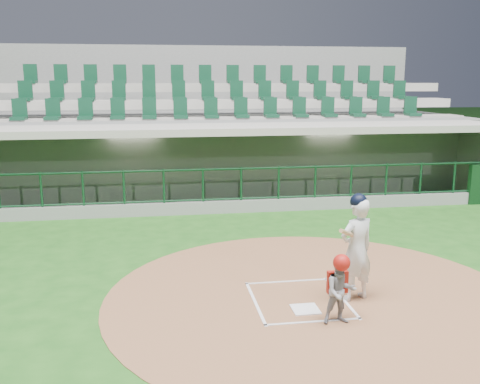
# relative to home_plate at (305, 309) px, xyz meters

# --- Properties ---
(ground) EXTENTS (120.00, 120.00, 0.00)m
(ground) POSITION_rel_home_plate_xyz_m (0.00, 0.70, -0.02)
(ground) COLOR #1C4F16
(ground) RESTS_ON ground
(dirt_circle) EXTENTS (7.20, 7.20, 0.01)m
(dirt_circle) POSITION_rel_home_plate_xyz_m (0.30, 0.50, -0.02)
(dirt_circle) COLOR brown
(dirt_circle) RESTS_ON ground
(home_plate) EXTENTS (0.43, 0.43, 0.02)m
(home_plate) POSITION_rel_home_plate_xyz_m (0.00, 0.00, 0.00)
(home_plate) COLOR white
(home_plate) RESTS_ON dirt_circle
(batter_box_chalk) EXTENTS (1.55, 1.80, 0.01)m
(batter_box_chalk) POSITION_rel_home_plate_xyz_m (0.00, 0.40, -0.00)
(batter_box_chalk) COLOR white
(batter_box_chalk) RESTS_ON ground
(dugout_structure) EXTENTS (16.40, 3.70, 3.00)m
(dugout_structure) POSITION_rel_home_plate_xyz_m (0.05, 8.52, 0.94)
(dugout_structure) COLOR slate
(dugout_structure) RESTS_ON ground
(seating_deck) EXTENTS (17.00, 6.72, 5.15)m
(seating_deck) POSITION_rel_home_plate_xyz_m (0.00, 11.61, 1.40)
(seating_deck) COLOR slate
(seating_deck) RESTS_ON ground
(batter) EXTENTS (0.91, 0.94, 1.84)m
(batter) POSITION_rel_home_plate_xyz_m (0.94, 0.31, 0.91)
(batter) COLOR white
(batter) RESTS_ON dirt_circle
(catcher) EXTENTS (0.50, 0.39, 1.10)m
(catcher) POSITION_rel_home_plate_xyz_m (0.38, -0.53, 0.54)
(catcher) COLOR gray
(catcher) RESTS_ON dirt_circle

